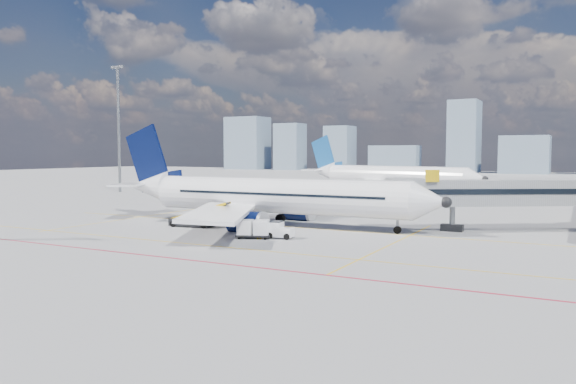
% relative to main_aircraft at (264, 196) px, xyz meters
% --- Properties ---
extents(ground, '(420.00, 420.00, 0.00)m').
position_rel_main_aircraft_xyz_m(ground, '(2.55, -8.29, -3.22)').
color(ground, gray).
rests_on(ground, ground).
extents(apron_markings, '(90.00, 35.12, 0.01)m').
position_rel_main_aircraft_xyz_m(apron_markings, '(1.97, -12.20, -3.22)').
color(apron_markings, gold).
rests_on(apron_markings, ground).
extents(jet_bridge, '(23.55, 15.78, 6.30)m').
position_rel_main_aircraft_xyz_m(jet_bridge, '(26.06, 8.62, 0.52)').
color(jet_bridge, gray).
rests_on(jet_bridge, ground).
extents(floodlight_mast_nw, '(3.20, 0.61, 25.45)m').
position_rel_main_aircraft_xyz_m(floodlight_mast_nw, '(-52.45, 31.71, 10.37)').
color(floodlight_mast_nw, slate).
rests_on(floodlight_mast_nw, ground).
extents(distant_skyline, '(249.15, 15.71, 29.00)m').
position_rel_main_aircraft_xyz_m(distant_skyline, '(-4.84, 181.71, 7.33)').
color(distant_skyline, slate).
rests_on(distant_skyline, ground).
extents(main_aircraft, '(40.10, 34.94, 11.68)m').
position_rel_main_aircraft_xyz_m(main_aircraft, '(0.00, 0.00, 0.00)').
color(main_aircraft, white).
rests_on(main_aircraft, ground).
extents(second_aircraft, '(41.19, 35.18, 12.30)m').
position_rel_main_aircraft_xyz_m(second_aircraft, '(-4.13, 57.02, -0.00)').
color(second_aircraft, white).
rests_on(second_aircraft, ground).
extents(baggage_tug, '(2.44, 1.64, 1.60)m').
position_rel_main_aircraft_xyz_m(baggage_tug, '(6.27, -7.84, -2.45)').
color(baggage_tug, white).
rests_on(baggage_tug, ground).
extents(cargo_dolly, '(3.45, 2.39, 1.73)m').
position_rel_main_aircraft_xyz_m(cargo_dolly, '(4.17, -9.07, -2.27)').
color(cargo_dolly, black).
rests_on(cargo_dolly, ground).
extents(belt_loader, '(7.03, 2.56, 2.82)m').
position_rel_main_aircraft_xyz_m(belt_loader, '(-5.86, -5.00, -2.49)').
color(belt_loader, black).
rests_on(belt_loader, ground).
extents(ramp_worker, '(0.61, 0.69, 1.59)m').
position_rel_main_aircraft_xyz_m(ramp_worker, '(4.90, -9.22, -2.43)').
color(ramp_worker, gold).
rests_on(ramp_worker, ground).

